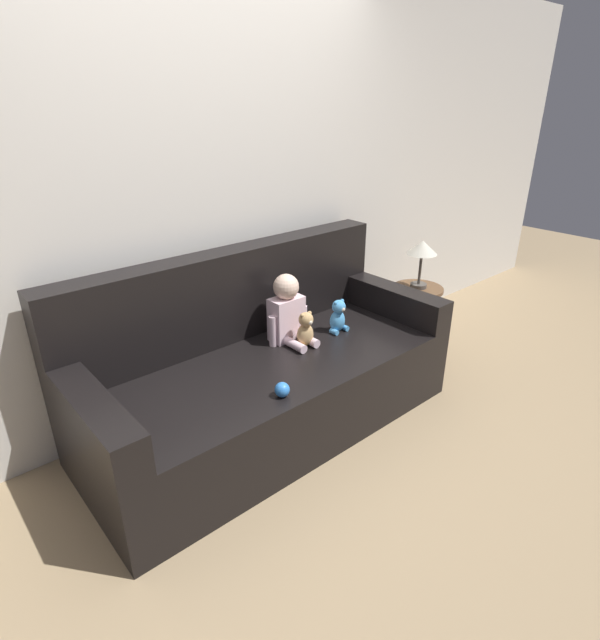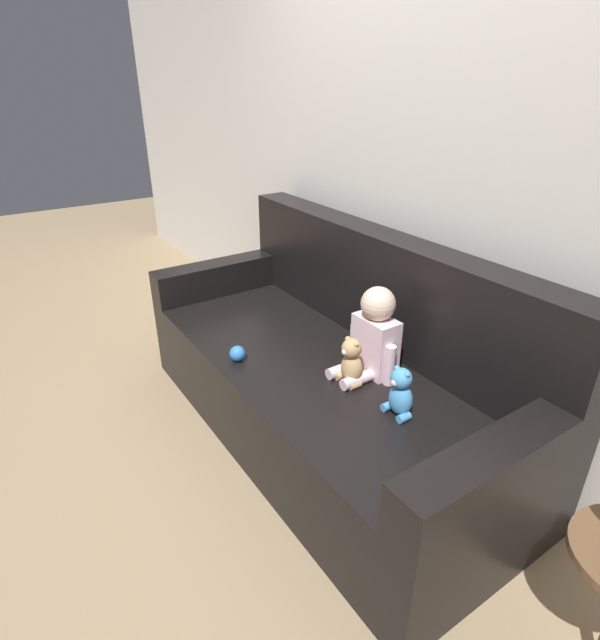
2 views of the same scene
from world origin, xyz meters
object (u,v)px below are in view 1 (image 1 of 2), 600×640
object	(u,v)px
person_baby	(288,311)
teddy_bear_brown	(306,330)
couch	(264,372)
toy_ball	(282,390)
plush_toy_side	(338,317)
side_table	(420,271)

from	to	relation	value
person_baby	teddy_bear_brown	distance (m)	0.16
couch	toy_ball	xyz separation A→B (m)	(-0.20, -0.42, 0.16)
couch	plush_toy_side	world-z (taller)	couch
person_baby	couch	bearing A→B (deg)	-167.45
couch	side_table	world-z (taller)	couch
teddy_bear_brown	side_table	xyz separation A→B (m)	(1.18, 0.06, 0.09)
couch	plush_toy_side	distance (m)	0.59
person_baby	side_table	bearing A→B (deg)	-3.64
couch	side_table	distance (m)	1.46
teddy_bear_brown	toy_ball	bearing A→B (deg)	-143.70
couch	side_table	bearing A→B (deg)	-1.01
couch	side_table	size ratio (longest dim) A/B	2.49
toy_ball	side_table	world-z (taller)	side_table
plush_toy_side	toy_ball	distance (m)	0.82
toy_ball	teddy_bear_brown	bearing A→B (deg)	36.30
couch	teddy_bear_brown	xyz separation A→B (m)	(0.25, -0.09, 0.23)
couch	person_baby	bearing A→B (deg)	12.55
couch	teddy_bear_brown	world-z (taller)	couch
teddy_bear_brown	toy_ball	world-z (taller)	teddy_bear_brown
person_baby	side_table	distance (m)	1.20
side_table	teddy_bear_brown	bearing A→B (deg)	-176.91
person_baby	side_table	world-z (taller)	side_table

